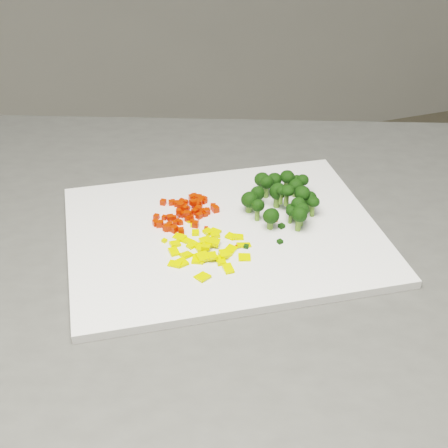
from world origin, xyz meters
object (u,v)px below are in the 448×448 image
object	(u,v)px
counter_block	(234,440)
carrot_pile	(183,207)
pepper_pile	(208,248)
cutting_board	(224,234)
broccoli_pile	(286,193)

from	to	relation	value
counter_block	carrot_pile	bearing A→B (deg)	143.34
carrot_pile	pepper_pile	size ratio (longest dim) A/B	0.86
cutting_board	broccoli_pile	distance (m)	0.11
counter_block	cutting_board	size ratio (longest dim) A/B	2.56
counter_block	carrot_pile	distance (m)	0.48
cutting_board	carrot_pile	distance (m)	0.07
counter_block	pepper_pile	distance (m)	0.47
carrot_pile	counter_block	bearing A→B (deg)	-36.66
carrot_pile	pepper_pile	bearing A→B (deg)	-87.65
broccoli_pile	counter_block	bearing A→B (deg)	-170.38
counter_block	carrot_pile	world-z (taller)	carrot_pile
carrot_pile	pepper_pile	world-z (taller)	carrot_pile
carrot_pile	broccoli_pile	distance (m)	0.14
carrot_pile	pepper_pile	xyz separation A→B (m)	(0.00, -0.10, -0.01)
pepper_pile	broccoli_pile	world-z (taller)	broccoli_pile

